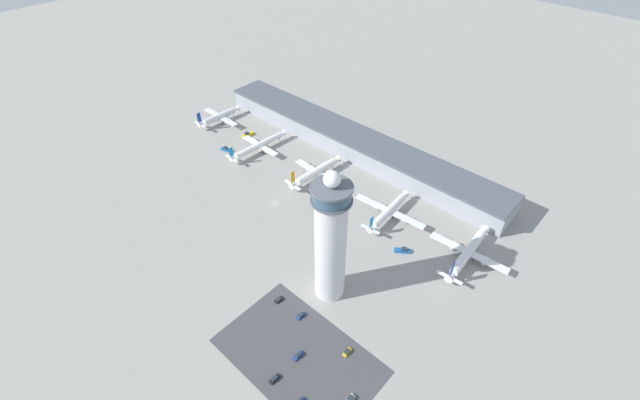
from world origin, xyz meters
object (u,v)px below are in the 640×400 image
at_px(car_black_suv, 279,300).
at_px(car_blue_compact, 298,356).
at_px(service_truck_baggage, 266,149).
at_px(car_maroon_suv, 347,352).
at_px(service_truck_catering, 403,250).
at_px(control_tower, 331,241).
at_px(airplane_gate_alpha, 219,116).
at_px(airplane_gate_echo, 468,252).
at_px(service_truck_water, 248,135).
at_px(car_red_hatchback, 301,316).
at_px(car_navy_sedan, 350,399).
at_px(airplane_gate_delta, 389,211).
at_px(airplane_gate_charlie, 316,172).
at_px(airplane_gate_bravo, 259,145).
at_px(car_white_wagon, 275,379).
at_px(service_truck_fuel, 226,150).

xyz_separation_m(car_black_suv, car_blue_compact, (25.24, -13.37, 0.09)).
distance_m(service_truck_baggage, car_maroon_suv, 152.52).
bearing_deg(service_truck_catering, car_blue_compact, -88.91).
distance_m(control_tower, car_blue_compact, 46.91).
distance_m(airplane_gate_alpha, airplane_gate_echo, 195.46).
relative_size(service_truck_water, car_red_hatchback, 2.02).
bearing_deg(car_black_suv, car_navy_sedan, -14.00).
relative_size(airplane_gate_echo, car_black_suv, 10.51).
bearing_deg(airplane_gate_delta, car_blue_compact, -76.70).
height_order(airplane_gate_echo, car_maroon_suv, airplane_gate_echo).
height_order(airplane_gate_charlie, car_black_suv, airplane_gate_charlie).
distance_m(car_navy_sedan, car_blue_compact, 26.09).
distance_m(control_tower, airplane_gate_bravo, 124.92).
bearing_deg(airplane_gate_charlie, car_maroon_suv, -41.12).
bearing_deg(car_white_wagon, car_black_suv, 134.14).
xyz_separation_m(airplane_gate_alpha, airplane_gate_charlie, (97.02, -2.39, -0.07)).
xyz_separation_m(airplane_gate_bravo, car_black_suv, (96.37, -73.49, -3.95)).
height_order(service_truck_catering, service_truck_baggage, service_truck_baggage).
height_order(airplane_gate_delta, service_truck_fuel, airplane_gate_delta).
bearing_deg(car_maroon_suv, control_tower, 144.23).
xyz_separation_m(airplane_gate_echo, service_truck_baggage, (-143.22, -1.96, -3.35)).
xyz_separation_m(airplane_gate_delta, service_truck_fuel, (-116.46, -18.26, -3.57)).
distance_m(airplane_gate_bravo, service_truck_water, 21.91).
xyz_separation_m(airplane_gate_alpha, car_red_hatchback, (159.10, -79.14, -4.05)).
bearing_deg(control_tower, airplane_gate_delta, 98.92).
bearing_deg(car_red_hatchback, service_truck_catering, 79.99).
bearing_deg(airplane_gate_charlie, airplane_gate_echo, 0.82).
xyz_separation_m(service_truck_water, car_red_hatchback, (129.78, -80.25, -0.50)).
bearing_deg(service_truck_water, airplane_gate_alpha, -177.84).
distance_m(service_truck_catering, service_truck_baggage, 118.61).
relative_size(car_black_suv, car_white_wagon, 0.90).
bearing_deg(airplane_gate_delta, airplane_gate_bravo, -177.64).
bearing_deg(car_maroon_suv, car_navy_sedan, -46.96).
relative_size(control_tower, airplane_gate_bravo, 1.48).
height_order(control_tower, car_red_hatchback, control_tower).
xyz_separation_m(airplane_gate_alpha, airplane_gate_echo, (195.45, -0.99, -0.22)).
bearing_deg(car_blue_compact, car_black_suv, 152.09).
bearing_deg(control_tower, car_black_suv, -123.54).
bearing_deg(service_truck_baggage, car_blue_compact, -37.14).
relative_size(airplane_gate_charlie, service_truck_catering, 5.07).
bearing_deg(service_truck_water, car_black_suv, -34.70).
bearing_deg(car_red_hatchback, airplane_gate_charlie, 128.96).
relative_size(service_truck_baggage, car_black_suv, 2.07).
relative_size(airplane_gate_alpha, airplane_gate_delta, 0.83).
distance_m(service_truck_catering, car_blue_compact, 75.00).
xyz_separation_m(service_truck_water, car_blue_compact, (141.97, -94.21, -0.44)).
relative_size(car_navy_sedan, car_red_hatchback, 1.01).
relative_size(control_tower, service_truck_catering, 8.45).
bearing_deg(service_truck_baggage, airplane_gate_echo, 0.78).
height_order(control_tower, car_white_wagon, control_tower).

